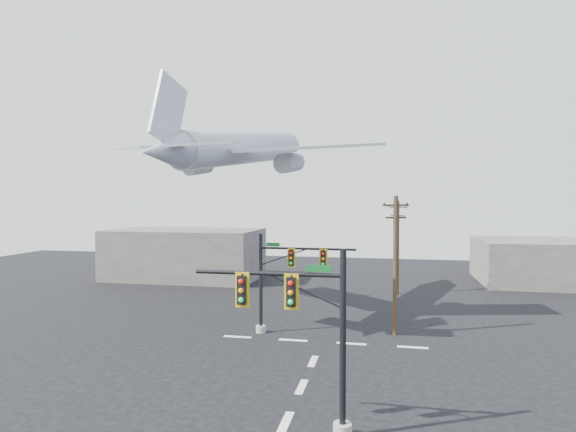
% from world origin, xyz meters
% --- Properties ---
extents(ground, '(120.00, 120.00, 0.00)m').
position_xyz_m(ground, '(0.00, 0.00, 0.00)').
color(ground, black).
rests_on(ground, ground).
extents(lane_markings, '(14.00, 21.20, 0.01)m').
position_xyz_m(lane_markings, '(0.00, 5.33, 0.01)').
color(lane_markings, silver).
rests_on(lane_markings, ground).
extents(signal_mast_near, '(6.69, 0.85, 7.72)m').
position_xyz_m(signal_mast_near, '(1.20, -0.86, 4.10)').
color(signal_mast_near, '#9D998E').
rests_on(signal_mast_near, ground).
extents(signal_mast_far, '(7.25, 0.80, 7.23)m').
position_xyz_m(signal_mast_far, '(-3.17, 13.38, 3.90)').
color(signal_mast_far, '#9D998E').
rests_on(signal_mast_far, ground).
extents(utility_pole_a, '(1.87, 0.95, 9.97)m').
position_xyz_m(utility_pole_a, '(4.90, 14.75, 5.21)').
color(utility_pole_a, '#472E1E').
rests_on(utility_pole_a, ground).
extents(utility_pole_b, '(1.82, 0.89, 9.55)m').
position_xyz_m(utility_pole_b, '(5.40, 30.02, 5.00)').
color(utility_pole_b, '#472E1E').
rests_on(utility_pole_b, ground).
extents(power_lines, '(2.28, 15.27, 0.03)m').
position_xyz_m(power_lines, '(5.15, 22.38, 9.05)').
color(power_lines, black).
extents(airliner, '(24.27, 25.97, 6.83)m').
position_xyz_m(airliner, '(-7.85, 19.57, 14.10)').
color(airliner, '#AAAFB6').
extents(building_left, '(18.00, 10.00, 6.00)m').
position_xyz_m(building_left, '(-20.00, 35.00, 3.00)').
color(building_left, slate).
rests_on(building_left, ground).
extents(building_right, '(14.00, 12.00, 5.00)m').
position_xyz_m(building_right, '(22.00, 40.00, 2.50)').
color(building_right, slate).
rests_on(building_right, ground).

